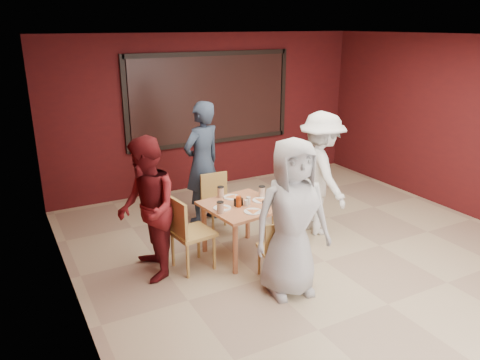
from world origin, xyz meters
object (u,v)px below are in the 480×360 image
diner_front (292,218)px  diner_right (320,174)px  chair_front (278,247)px  dining_table (242,210)px  diner_back (202,163)px  chair_right (294,204)px  chair_left (187,229)px  diner_left (147,209)px  chair_back (217,199)px

diner_front → diner_right: diner_front is taller
diner_front → chair_front: bearing=105.0°
dining_table → diner_back: (0.01, 1.28, 0.31)m
chair_right → diner_front: 1.43m
chair_left → diner_left: (-0.45, 0.09, 0.32)m
chair_back → chair_left: 1.24m
diner_front → chair_right: bearing=63.5°
diner_front → diner_right: (1.29, 1.17, -0.01)m
chair_back → chair_left: bearing=-133.1°
dining_table → chair_back: 0.88m
diner_front → diner_right: bearing=52.0°
chair_back → chair_right: 1.15m
chair_front → chair_back: bearing=89.3°
chair_back → diner_back: size_ratio=0.46×
chair_front → diner_right: bearing=35.6°
chair_back → dining_table: bearing=-93.5°
chair_right → diner_right: bearing=6.9°
diner_front → dining_table: bearing=102.8°
chair_back → diner_right: 1.55m
chair_back → chair_right: (0.82, -0.81, 0.05)m
dining_table → diner_back: 1.32m
chair_back → chair_right: chair_right is taller
chair_back → chair_front: bearing=-90.7°
diner_left → chair_front: bearing=62.8°
diner_back → diner_left: bearing=24.7°
diner_right → dining_table: bearing=102.9°
chair_right → diner_back: diner_back is taller
diner_front → diner_right: size_ratio=1.02×
chair_right → diner_right: diner_right is taller
chair_left → chair_front: bearing=-43.7°
chair_back → diner_left: (-1.30, -0.82, 0.38)m
chair_front → chair_left: chair_left is taller
diner_back → diner_right: size_ratio=1.05×
chair_left → diner_left: diner_left is taller
chair_left → diner_right: 2.17m
chair_back → diner_back: diner_back is taller
dining_table → diner_right: diner_right is taller
chair_back → chair_right: bearing=-44.6°
chair_left → diner_right: bearing=4.1°
chair_right → diner_back: (-0.86, 1.22, 0.41)m
chair_left → diner_left: 0.56m
chair_right → chair_front: bearing=-133.5°
dining_table → chair_front: (0.03, -0.82, -0.18)m
chair_right → diner_right: (0.48, 0.06, 0.36)m
chair_front → diner_left: diner_left is taller
diner_back → diner_front: bearing=71.2°
chair_left → diner_back: size_ratio=0.52×
diner_back → diner_left: 1.76m
chair_left → diner_right: diner_right is taller
dining_table → diner_back: size_ratio=0.54×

